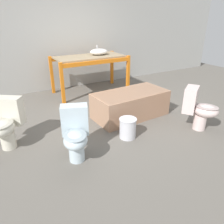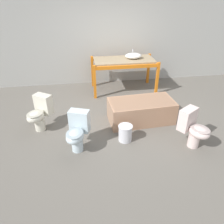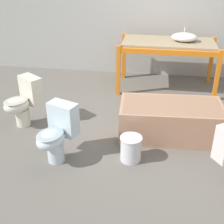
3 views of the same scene
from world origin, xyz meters
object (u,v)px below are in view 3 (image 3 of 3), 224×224
at_px(bathtub_main, 170,118).
at_px(toilet_near, 57,133).
at_px(sink_basin, 184,37).
at_px(bucket_white, 131,148).
at_px(toilet_far, 24,101).

distance_m(bathtub_main, toilet_near, 1.64).
bearing_deg(sink_basin, bathtub_main, -96.70).
bearing_deg(bucket_white, toilet_near, -173.08).
height_order(sink_basin, toilet_near, sink_basin).
height_order(toilet_far, bucket_white, toilet_far).
bearing_deg(toilet_near, bathtub_main, 49.67).
height_order(sink_basin, bucket_white, sink_basin).
relative_size(sink_basin, toilet_near, 0.63).
bearing_deg(bathtub_main, toilet_near, -154.53).
bearing_deg(sink_basin, bucket_white, -106.23).
relative_size(sink_basin, bathtub_main, 0.31).
xyz_separation_m(bathtub_main, bucket_white, (-0.50, -0.68, -0.11)).
relative_size(sink_basin, bucket_white, 1.37).
relative_size(bathtub_main, bucket_white, 4.37).
distance_m(toilet_far, bucket_white, 1.85).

